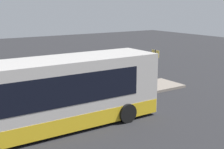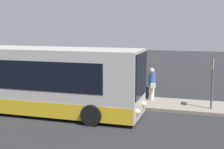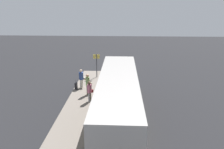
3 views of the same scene
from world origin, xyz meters
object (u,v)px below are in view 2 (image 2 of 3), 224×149
at_px(passenger_boarding, 93,84).
at_px(suitcase, 146,92).
at_px(sign_post, 213,77).
at_px(passenger_waiting, 120,82).
at_px(passenger_with_bags, 152,83).
at_px(bus_lead, 25,80).

distance_m(passenger_boarding, suitcase, 3.10).
height_order(suitcase, sign_post, sign_post).
height_order(passenger_boarding, passenger_waiting, passenger_waiting).
xyz_separation_m(passenger_boarding, passenger_with_bags, (2.99, 1.20, 0.02)).
bearing_deg(bus_lead, passenger_with_bags, 31.30).
relative_size(passenger_waiting, passenger_with_bags, 1.05).
bearing_deg(passenger_waiting, passenger_boarding, -29.42).
bearing_deg(sign_post, suitcase, 157.13).
xyz_separation_m(bus_lead, suitcase, (5.34, 3.94, -1.09)).
xyz_separation_m(passenger_boarding, sign_post, (6.12, 0.13, 0.66)).
bearing_deg(passenger_with_bags, passenger_boarding, 0.31).
xyz_separation_m(passenger_waiting, sign_post, (4.73, -0.22, 0.56)).
height_order(passenger_boarding, suitcase, passenger_boarding).
relative_size(passenger_waiting, suitcase, 2.13).
bearing_deg(passenger_with_bags, suitcase, -67.25).
xyz_separation_m(passenger_boarding, passenger_waiting, (1.39, 0.35, 0.10)).
distance_m(bus_lead, sign_post, 9.23).
xyz_separation_m(bus_lead, passenger_with_bags, (5.76, 3.50, -0.46)).
relative_size(passenger_boarding, sign_post, 0.67).
bearing_deg(passenger_with_bags, sign_post, 139.63).
height_order(passenger_with_bags, suitcase, passenger_with_bags).
bearing_deg(passenger_with_bags, passenger_waiting, 6.38).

